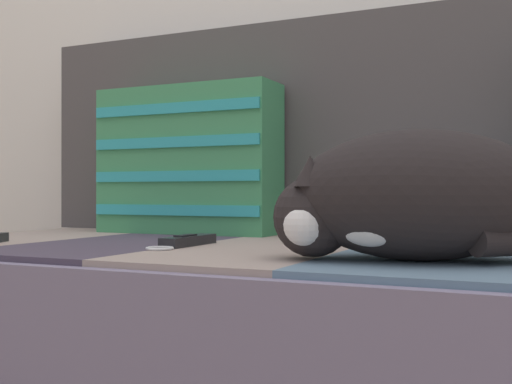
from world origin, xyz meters
TOP-DOWN VIEW (x-y plane):
  - couch at (0.00, 0.12)m, footprint 1.94×0.85m
  - sofa_backrest at (0.00, 0.48)m, footprint 1.90×0.14m
  - throw_pillow_striped at (-0.49, 0.33)m, footprint 0.46×0.14m
  - sleeping_cat at (0.13, -0.08)m, footprint 0.42×0.31m
  - game_remote_near at (-0.30, 0.01)m, footprint 0.05×0.20m

SIDE VIEW (x-z plane):
  - couch at x=0.00m, z-range 0.00..0.35m
  - game_remote_near at x=-0.30m, z-range 0.35..0.37m
  - sleeping_cat at x=0.13m, z-range 0.35..0.54m
  - throw_pillow_striped at x=-0.49m, z-range 0.35..0.71m
  - sofa_backrest at x=0.00m, z-range 0.35..0.87m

